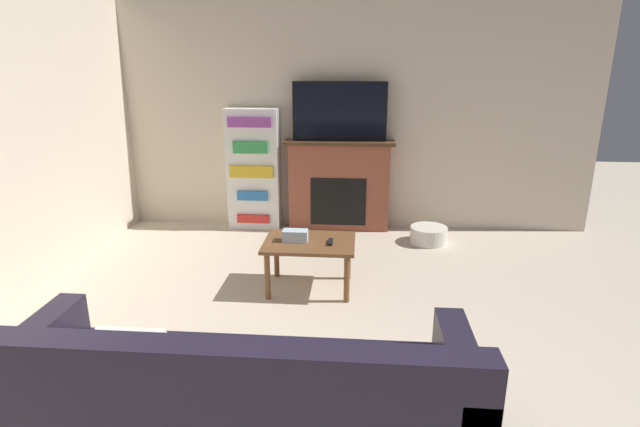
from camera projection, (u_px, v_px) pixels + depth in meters
wall_back at (336, 116)px, 5.89m from camera, size 6.05×0.06×2.70m
fireplace at (339, 185)px, 5.99m from camera, size 1.29×0.28×1.08m
tv at (340, 112)px, 5.71m from camera, size 1.08×0.03×0.67m
couch at (238, 406)px, 2.56m from camera, size 2.38×0.85×0.83m
coffee_table at (310, 248)px, 4.42m from camera, size 0.80×0.59×0.46m
tissue_box at (295, 236)px, 4.39m from camera, size 0.22×0.12×0.10m
remote_control at (330, 242)px, 4.35m from camera, size 0.04×0.15×0.02m
bookshelf at (254, 169)px, 5.99m from camera, size 0.62×0.29×1.45m
storage_basket at (429, 235)px, 5.63m from camera, size 0.41×0.41×0.19m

